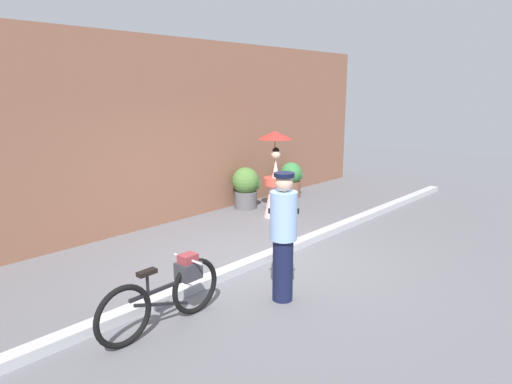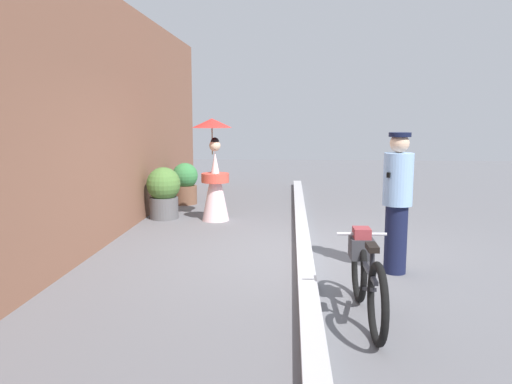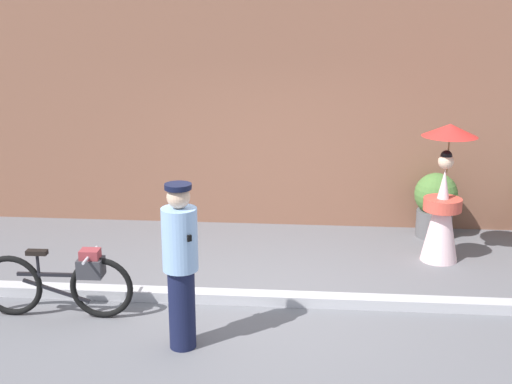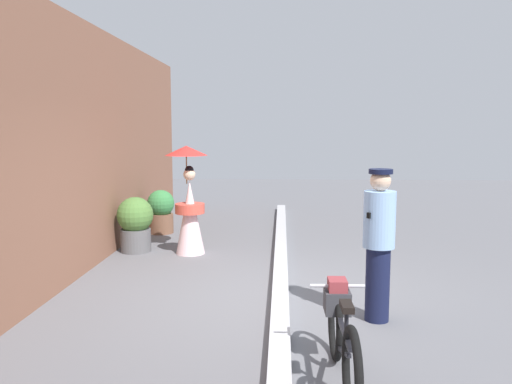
{
  "view_description": "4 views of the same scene",
  "coord_description": "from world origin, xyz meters",
  "px_view_note": "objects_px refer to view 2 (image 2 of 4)",
  "views": [
    {
      "loc": [
        -4.89,
        -4.43,
        2.64
      ],
      "look_at": [
        0.52,
        0.52,
        0.97
      ],
      "focal_mm": 31.76,
      "sensor_mm": 36.0,
      "label": 1
    },
    {
      "loc": [
        -6.66,
        0.2,
        1.85
      ],
      "look_at": [
        0.26,
        0.66,
        0.81
      ],
      "focal_mm": 35.86,
      "sensor_mm": 36.0,
      "label": 2
    },
    {
      "loc": [
        0.52,
        -6.92,
        3.26
      ],
      "look_at": [
        -0.08,
        0.15,
        1.26
      ],
      "focal_mm": 47.07,
      "sensor_mm": 36.0,
      "label": 3
    },
    {
      "loc": [
        -6.19,
        -0.01,
        2.08
      ],
      "look_at": [
        0.42,
        0.32,
        1.27
      ],
      "focal_mm": 36.25,
      "sensor_mm": 36.0,
      "label": 4
    }
  ],
  "objects_px": {
    "bicycle_near_officer": "(366,275)",
    "potted_plant_small": "(164,191)",
    "person_with_parasol": "(215,172)",
    "potted_plant_by_door": "(186,182)",
    "person_officer": "(397,199)"
  },
  "relations": [
    {
      "from": "potted_plant_by_door",
      "to": "person_with_parasol",
      "type": "bearing_deg",
      "value": -152.47
    },
    {
      "from": "bicycle_near_officer",
      "to": "potted_plant_small",
      "type": "relative_size",
      "value": 1.78
    },
    {
      "from": "potted_plant_small",
      "to": "person_with_parasol",
      "type": "bearing_deg",
      "value": -96.03
    },
    {
      "from": "bicycle_near_officer",
      "to": "person_officer",
      "type": "height_order",
      "value": "person_officer"
    },
    {
      "from": "bicycle_near_officer",
      "to": "person_with_parasol",
      "type": "bearing_deg",
      "value": 25.25
    },
    {
      "from": "bicycle_near_officer",
      "to": "person_officer",
      "type": "relative_size",
      "value": 1.01
    },
    {
      "from": "person_officer",
      "to": "potted_plant_by_door",
      "type": "distance_m",
      "value": 5.75
    },
    {
      "from": "person_with_parasol",
      "to": "potted_plant_small",
      "type": "distance_m",
      "value": 1.0
    },
    {
      "from": "person_officer",
      "to": "potted_plant_small",
      "type": "distance_m",
      "value": 4.65
    },
    {
      "from": "person_with_parasol",
      "to": "potted_plant_by_door",
      "type": "height_order",
      "value": "person_with_parasol"
    },
    {
      "from": "bicycle_near_officer",
      "to": "potted_plant_small",
      "type": "distance_m",
      "value": 5.31
    },
    {
      "from": "person_with_parasol",
      "to": "potted_plant_small",
      "type": "relative_size",
      "value": 1.92
    },
    {
      "from": "person_officer",
      "to": "potted_plant_by_door",
      "type": "height_order",
      "value": "person_officer"
    },
    {
      "from": "bicycle_near_officer",
      "to": "person_officer",
      "type": "xyz_separation_m",
      "value": [
        1.39,
        -0.55,
        0.48
      ]
    },
    {
      "from": "potted_plant_small",
      "to": "potted_plant_by_door",
      "type": "bearing_deg",
      "value": -2.38
    }
  ]
}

